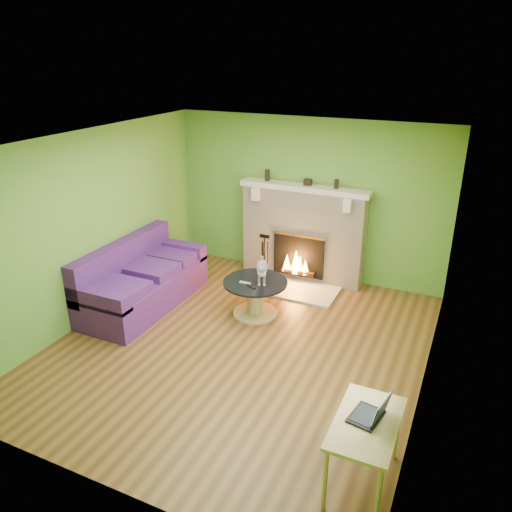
{
  "coord_description": "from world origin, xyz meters",
  "views": [
    {
      "loc": [
        2.5,
        -4.91,
        3.56
      ],
      "look_at": [
        0.04,
        0.4,
        1.11
      ],
      "focal_mm": 35.0,
      "sensor_mm": 36.0,
      "label": 1
    }
  ],
  "objects_px": {
    "sofa": "(140,281)",
    "cat": "(262,270)",
    "coffee_table": "(255,295)",
    "desk": "(366,429)"
  },
  "relations": [
    {
      "from": "sofa",
      "to": "cat",
      "type": "xyz_separation_m",
      "value": [
        1.76,
        0.47,
        0.33
      ]
    },
    {
      "from": "sofa",
      "to": "coffee_table",
      "type": "bearing_deg",
      "value": 13.98
    },
    {
      "from": "cat",
      "to": "desk",
      "type": "bearing_deg",
      "value": -72.15
    },
    {
      "from": "sofa",
      "to": "coffee_table",
      "type": "distance_m",
      "value": 1.74
    },
    {
      "from": "desk",
      "to": "coffee_table",
      "type": "bearing_deg",
      "value": 132.0
    },
    {
      "from": "sofa",
      "to": "coffee_table",
      "type": "relative_size",
      "value": 2.31
    },
    {
      "from": "sofa",
      "to": "desk",
      "type": "relative_size",
      "value": 2.35
    },
    {
      "from": "coffee_table",
      "to": "cat",
      "type": "distance_m",
      "value": 0.41
    },
    {
      "from": "coffee_table",
      "to": "desk",
      "type": "distance_m",
      "value": 3.18
    },
    {
      "from": "desk",
      "to": "cat",
      "type": "bearing_deg",
      "value": 130.31
    }
  ]
}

